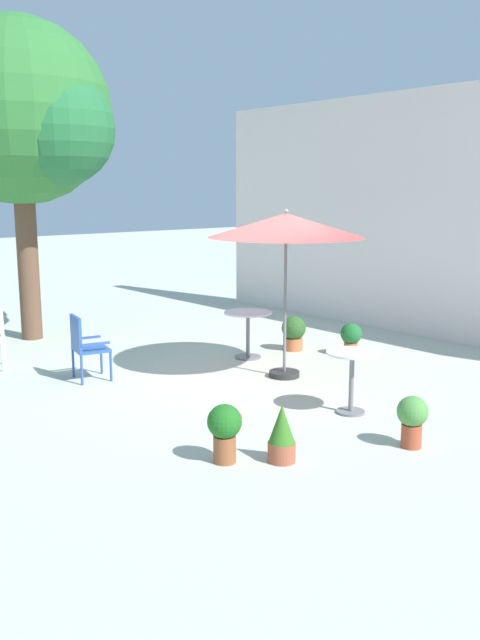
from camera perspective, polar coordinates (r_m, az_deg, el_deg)
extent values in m
plane|color=beige|center=(9.74, -0.46, -5.03)|extent=(60.00, 60.00, 0.00)
cube|color=white|center=(12.85, 15.72, 8.40)|extent=(10.54, 0.30, 4.40)
cylinder|color=brown|center=(12.76, -17.23, 4.82)|extent=(0.37, 0.37, 2.86)
sphere|color=#2F7332|center=(12.76, -17.89, 16.17)|extent=(3.14, 3.14, 3.14)
sphere|color=#246938|center=(12.15, -14.91, 15.13)|extent=(1.88, 1.88, 1.88)
sphere|color=#246B2C|center=(13.54, -17.10, 16.55)|extent=(1.73, 1.73, 1.73)
cylinder|color=#2D2D2D|center=(9.94, 3.70, -4.49)|extent=(0.44, 0.44, 0.08)
cylinder|color=slate|center=(9.70, 3.78, 1.94)|extent=(0.04, 0.04, 2.34)
cone|color=#D64340|center=(9.59, 3.86, 7.87)|extent=(2.18, 2.18, 0.33)
sphere|color=slate|center=(9.59, 3.87, 9.03)|extent=(0.06, 0.06, 0.06)
cylinder|color=white|center=(8.27, 9.33, -2.71)|extent=(0.63, 0.63, 0.02)
cylinder|color=slate|center=(8.36, 9.25, -5.24)|extent=(0.06, 0.06, 0.74)
cylinder|color=slate|center=(8.47, 9.18, -7.54)|extent=(0.34, 0.34, 0.03)
cylinder|color=white|center=(10.84, 0.67, 0.62)|extent=(0.76, 0.76, 0.02)
cylinder|color=slate|center=(10.92, 0.66, -1.32)|extent=(0.06, 0.06, 0.73)
cylinder|color=slate|center=(11.00, 0.66, -3.09)|extent=(0.42, 0.42, 0.03)
cube|color=#2B509C|center=(9.91, -12.28, -2.38)|extent=(0.58, 0.55, 0.04)
cube|color=#2B509C|center=(9.80, -13.49, -1.04)|extent=(0.46, 0.14, 0.47)
cube|color=#2B509C|center=(9.67, -11.94, -1.96)|extent=(0.13, 0.40, 0.03)
cube|color=#2B509C|center=(10.10, -12.66, -1.45)|extent=(0.13, 0.40, 0.03)
cylinder|color=#2B509C|center=(9.81, -10.69, -3.84)|extent=(0.04, 0.04, 0.42)
cylinder|color=#2B509C|center=(10.23, -11.46, -3.25)|extent=(0.04, 0.04, 0.42)
cylinder|color=#2B509C|center=(9.70, -13.03, -4.10)|extent=(0.04, 0.04, 0.42)
cylinder|color=#2B509C|center=(10.13, -13.71, -3.50)|extent=(0.04, 0.04, 0.42)
cube|color=silver|center=(10.85, -19.18, -0.87)|extent=(0.36, 0.21, 0.03)
cylinder|color=silver|center=(10.74, -19.15, -2.94)|extent=(0.04, 0.04, 0.43)
cylinder|color=silver|center=(11.12, -18.97, -2.47)|extent=(0.04, 0.04, 0.43)
cylinder|color=brown|center=(6.90, -1.29, -10.68)|extent=(0.23, 0.23, 0.27)
cylinder|color=#382819|center=(6.85, -1.29, -9.69)|extent=(0.20, 0.20, 0.02)
sphere|color=#1F651E|center=(6.80, -1.30, -8.45)|extent=(0.35, 0.35, 0.35)
sphere|color=#E04B3E|center=(6.84, -2.20, -7.89)|extent=(0.08, 0.08, 0.08)
sphere|color=#E04B3E|center=(6.83, -0.19, -8.08)|extent=(0.09, 0.09, 0.09)
cylinder|color=#A34F37|center=(6.94, 3.47, -10.89)|extent=(0.28, 0.28, 0.20)
cylinder|color=#382819|center=(6.91, 3.48, -10.20)|extent=(0.25, 0.25, 0.02)
cone|color=#357021|center=(6.84, 3.50, -8.61)|extent=(0.27, 0.27, 0.39)
cylinder|color=#B8553B|center=(11.29, 9.20, -2.38)|extent=(0.22, 0.22, 0.21)
cylinder|color=#382819|center=(11.27, 9.21, -1.90)|extent=(0.20, 0.20, 0.02)
sphere|color=#1D632D|center=(11.24, 9.24, -1.12)|extent=(0.35, 0.35, 0.35)
cylinder|color=#AA482E|center=(7.49, 14.07, -9.31)|extent=(0.21, 0.21, 0.25)
cylinder|color=#382819|center=(7.45, 14.11, -8.48)|extent=(0.19, 0.19, 0.02)
sphere|color=#4D8D3E|center=(7.41, 14.16, -7.39)|extent=(0.33, 0.33, 0.33)
cylinder|color=#C1693D|center=(11.54, 4.47, -2.01)|extent=(0.31, 0.31, 0.21)
cylinder|color=#382819|center=(11.52, 4.48, -1.56)|extent=(0.27, 0.27, 0.02)
sphere|color=#2B5825|center=(11.48, 4.49, -0.67)|extent=(0.41, 0.41, 0.41)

